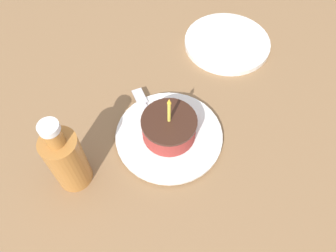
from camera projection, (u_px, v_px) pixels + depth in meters
name	position (u px, v px, depth m)	size (l,w,h in m)	color
ground_plane	(161.00, 147.00, 0.73)	(2.40, 2.40, 0.04)	olive
plate	(168.00, 134.00, 0.71)	(0.23, 0.23, 0.02)	white
cake_slice	(168.00, 126.00, 0.68)	(0.12, 0.12, 0.12)	#99332D
fork	(148.00, 113.00, 0.73)	(0.17, 0.05, 0.00)	silver
bottle	(66.00, 159.00, 0.60)	(0.07, 0.07, 0.19)	#B27233
side_plate	(227.00, 43.00, 0.87)	(0.23, 0.23, 0.01)	white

